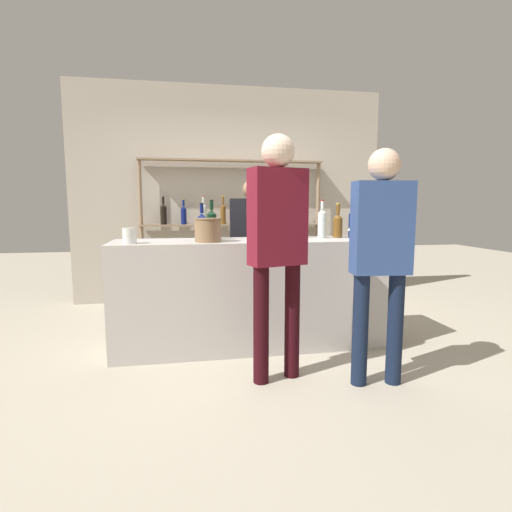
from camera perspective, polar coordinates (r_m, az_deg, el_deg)
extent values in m
plane|color=#B2A893|center=(3.75, 0.00, -12.53)|extent=(16.00, 16.00, 0.00)
cube|color=#B7B2AD|center=(3.61, 0.00, -5.32)|extent=(2.49, 0.62, 0.96)
cube|color=#B2A899|center=(5.42, -3.60, 8.65)|extent=(4.09, 0.12, 2.80)
cylinder|color=#897056|center=(5.24, -16.05, 3.20)|extent=(0.05, 0.05, 1.84)
cylinder|color=#897056|center=(5.51, 8.76, 3.59)|extent=(0.05, 0.05, 1.84)
cube|color=#897056|center=(5.27, -3.41, 13.42)|extent=(2.37, 0.18, 0.02)
cube|color=#897056|center=(5.25, -3.34, 4.48)|extent=(2.37, 0.18, 0.02)
cylinder|color=black|center=(5.21, -13.07, 5.63)|extent=(0.08, 0.08, 0.22)
cone|color=black|center=(5.21, -13.11, 7.05)|extent=(0.08, 0.08, 0.04)
cylinder|color=black|center=(5.21, -13.13, 7.70)|extent=(0.03, 0.03, 0.08)
cylinder|color=black|center=(5.21, -13.15, 8.22)|extent=(0.03, 0.03, 0.01)
cylinder|color=#0F1956|center=(5.21, -10.28, 5.56)|extent=(0.07, 0.07, 0.20)
cone|color=#0F1956|center=(5.20, -10.31, 6.84)|extent=(0.07, 0.07, 0.03)
cylinder|color=#0F1956|center=(5.20, -10.33, 7.47)|extent=(0.03, 0.03, 0.08)
cylinder|color=gold|center=(5.20, -10.34, 7.99)|extent=(0.03, 0.03, 0.01)
cylinder|color=silver|center=(5.21, -7.50, 5.79)|extent=(0.08, 0.08, 0.23)
cone|color=silver|center=(5.21, -7.53, 7.24)|extent=(0.08, 0.08, 0.03)
cylinder|color=silver|center=(5.21, -7.54, 7.91)|extent=(0.03, 0.03, 0.09)
cylinder|color=maroon|center=(5.21, -7.55, 8.46)|extent=(0.03, 0.03, 0.01)
cylinder|color=brown|center=(5.23, -4.73, 5.79)|extent=(0.07, 0.07, 0.22)
cone|color=brown|center=(5.23, -4.74, 7.18)|extent=(0.07, 0.07, 0.03)
cylinder|color=brown|center=(5.23, -4.75, 7.90)|extent=(0.03, 0.03, 0.10)
cylinder|color=gold|center=(5.23, -4.76, 8.50)|extent=(0.03, 0.03, 0.01)
cylinder|color=brown|center=(5.26, -1.98, 5.60)|extent=(0.07, 0.07, 0.18)
cone|color=brown|center=(5.26, -1.98, 6.76)|extent=(0.07, 0.07, 0.03)
cylinder|color=brown|center=(5.26, -1.99, 7.44)|extent=(0.03, 0.03, 0.09)
cylinder|color=gold|center=(5.26, -1.99, 8.02)|extent=(0.03, 0.03, 0.01)
cylinder|color=black|center=(5.30, 0.73, 5.81)|extent=(0.08, 0.08, 0.22)
cone|color=black|center=(5.30, 0.73, 7.18)|extent=(0.08, 0.08, 0.04)
cylinder|color=black|center=(5.30, 0.73, 7.76)|extent=(0.03, 0.03, 0.07)
cylinder|color=black|center=(5.30, 0.74, 8.21)|extent=(0.03, 0.03, 0.01)
cylinder|color=black|center=(5.35, 3.39, 5.84)|extent=(0.08, 0.08, 0.22)
cone|color=black|center=(5.35, 3.41, 7.22)|extent=(0.08, 0.08, 0.04)
cylinder|color=black|center=(5.35, 3.41, 7.91)|extent=(0.03, 0.03, 0.09)
cylinder|color=#232328|center=(5.35, 3.41, 8.47)|extent=(0.03, 0.03, 0.01)
cylinder|color=black|center=(5.42, 6.00, 5.73)|extent=(0.08, 0.08, 0.20)
cone|color=black|center=(5.42, 6.02, 6.99)|extent=(0.08, 0.08, 0.03)
cylinder|color=black|center=(5.42, 6.03, 7.69)|extent=(0.03, 0.03, 0.10)
cylinder|color=gold|center=(5.42, 6.03, 8.27)|extent=(0.03, 0.03, 0.01)
cylinder|color=black|center=(3.57, -6.34, 4.13)|extent=(0.09, 0.09, 0.23)
cone|color=black|center=(3.57, -6.37, 6.25)|extent=(0.09, 0.09, 0.04)
cylinder|color=black|center=(3.57, -6.39, 7.17)|extent=(0.03, 0.03, 0.08)
cylinder|color=black|center=(3.57, -6.40, 7.89)|extent=(0.03, 0.03, 0.01)
cylinder|color=#0F1956|center=(3.64, -7.72, 3.93)|extent=(0.09, 0.09, 0.19)
cone|color=#0F1956|center=(3.64, -7.75, 5.76)|extent=(0.09, 0.09, 0.04)
cylinder|color=#0F1956|center=(3.64, -7.77, 6.70)|extent=(0.03, 0.03, 0.08)
cylinder|color=black|center=(3.64, -7.78, 7.44)|extent=(0.03, 0.03, 0.01)
cylinder|color=#0F1956|center=(3.86, 13.62, 4.18)|extent=(0.08, 0.08, 0.22)
cone|color=#0F1956|center=(3.85, 13.68, 6.08)|extent=(0.08, 0.08, 0.03)
cylinder|color=#0F1956|center=(3.85, 13.71, 7.05)|extent=(0.03, 0.03, 0.10)
cylinder|color=black|center=(3.85, 13.73, 7.85)|extent=(0.03, 0.03, 0.01)
cylinder|color=brown|center=(3.86, 11.58, 3.95)|extent=(0.09, 0.09, 0.18)
cone|color=brown|center=(3.85, 11.63, 5.60)|extent=(0.09, 0.09, 0.04)
cylinder|color=brown|center=(3.85, 11.65, 6.56)|extent=(0.03, 0.03, 0.09)
cylinder|color=gold|center=(3.85, 11.67, 7.32)|extent=(0.03, 0.03, 0.01)
cylinder|color=silver|center=(3.81, 9.40, 4.33)|extent=(0.08, 0.08, 0.23)
cone|color=silver|center=(3.80, 9.44, 6.34)|extent=(0.08, 0.08, 0.03)
cylinder|color=silver|center=(3.80, 9.46, 7.18)|extent=(0.03, 0.03, 0.08)
cylinder|color=maroon|center=(3.80, 9.48, 7.84)|extent=(0.03, 0.03, 0.01)
cylinder|color=silver|center=(3.80, 6.58, 4.21)|extent=(0.07, 0.07, 0.21)
cone|color=silver|center=(3.79, 6.60, 6.05)|extent=(0.07, 0.07, 0.03)
cylinder|color=silver|center=(3.79, 6.62, 6.95)|extent=(0.03, 0.03, 0.09)
cylinder|color=gold|center=(3.79, 6.63, 7.70)|extent=(0.03, 0.03, 0.01)
cylinder|color=silver|center=(3.58, 13.56, 2.20)|extent=(0.06, 0.06, 0.00)
cylinder|color=silver|center=(3.57, 13.58, 2.89)|extent=(0.01, 0.01, 0.08)
cone|color=silver|center=(3.57, 13.61, 4.09)|extent=(0.08, 0.08, 0.07)
cylinder|color=#846647|center=(3.36, -6.87, 3.63)|extent=(0.22, 0.22, 0.19)
cylinder|color=#846647|center=(3.36, -6.90, 5.32)|extent=(0.23, 0.23, 0.01)
cylinder|color=silver|center=(3.33, -17.61, 2.76)|extent=(0.11, 0.11, 0.13)
sphere|color=tan|center=(3.37, -17.47, 2.46)|extent=(0.02, 0.02, 0.02)
sphere|color=tan|center=(3.35, -17.55, 2.58)|extent=(0.02, 0.02, 0.02)
sphere|color=tan|center=(3.30, -17.33, 2.69)|extent=(0.02, 0.02, 0.02)
sphere|color=tan|center=(3.32, -17.40, 1.91)|extent=(0.02, 0.02, 0.02)
sphere|color=tan|center=(3.33, -17.41, 2.72)|extent=(0.02, 0.02, 0.02)
sphere|color=tan|center=(3.33, -17.32, 2.32)|extent=(0.02, 0.02, 0.02)
sphere|color=tan|center=(3.34, -18.11, 2.02)|extent=(0.02, 0.02, 0.02)
sphere|color=tan|center=(3.35, -17.13, 1.90)|extent=(0.02, 0.02, 0.02)
cylinder|color=black|center=(4.43, -2.54, -4.40)|extent=(0.14, 0.14, 0.75)
cylinder|color=black|center=(4.46, 1.45, -4.32)|extent=(0.14, 0.14, 0.75)
cube|color=black|center=(4.35, -0.55, 4.30)|extent=(0.50, 0.25, 0.59)
sphere|color=#936B4C|center=(4.35, -0.55, 9.53)|extent=(0.20, 0.20, 0.20)
cylinder|color=black|center=(2.99, 5.18, -9.18)|extent=(0.11, 0.11, 0.85)
cylinder|color=black|center=(2.88, 0.73, -9.84)|extent=(0.11, 0.11, 0.85)
cube|color=maroon|center=(2.81, 3.11, 5.56)|extent=(0.43, 0.27, 0.67)
sphere|color=beige|center=(2.83, 3.17, 14.75)|extent=(0.23, 0.23, 0.23)
cylinder|color=#121C33|center=(3.04, 19.24, -9.81)|extent=(0.11, 0.11, 0.80)
cylinder|color=#121C33|center=(2.95, 14.66, -10.17)|extent=(0.11, 0.11, 0.80)
cube|color=navy|center=(2.86, 17.52, 3.83)|extent=(0.41, 0.21, 0.63)
sphere|color=#DBB293|center=(2.87, 17.86, 12.31)|extent=(0.22, 0.22, 0.22)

